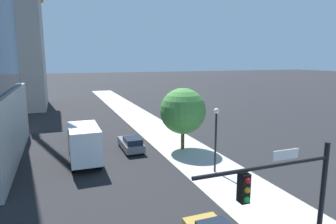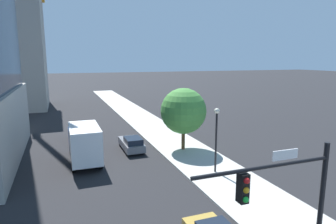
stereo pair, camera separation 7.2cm
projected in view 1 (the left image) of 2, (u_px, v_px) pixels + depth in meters
The scene contains 7 objects.
sidewalk at pixel (186, 151), 29.38m from camera, with size 5.38×120.00×0.15m, color #B2AFA8.
traffic_light_pole at pixel (288, 196), 10.66m from camera, with size 5.75×0.48×6.00m.
street_lamp at pixel (216, 130), 23.19m from camera, with size 0.44×0.44×5.29m.
street_tree at pixel (183, 111), 29.10m from camera, with size 4.62×4.62×6.28m.
car_gray at pixel (131, 144), 29.61m from camera, with size 1.84×4.61×1.52m.
car_blue at pixel (78, 134), 33.42m from camera, with size 1.79×4.28×1.52m.
box_truck at pixel (84, 142), 25.99m from camera, with size 2.47×7.37×3.53m.
Camera 1 is at (-4.14, -5.72, 9.25)m, focal length 31.01 mm.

